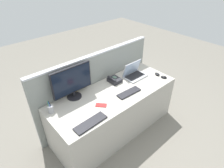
{
  "coord_description": "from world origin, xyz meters",
  "views": [
    {
      "loc": [
        -1.52,
        -1.66,
        2.4
      ],
      "look_at": [
        0.0,
        0.05,
        0.86
      ],
      "focal_mm": 30.4,
      "sensor_mm": 36.0,
      "label": 1
    }
  ],
  "objects_px": {
    "pen_cup": "(51,109)",
    "cell_phone_red_case": "(101,105)",
    "laptop": "(134,73)",
    "desk_phone": "(114,80)",
    "computer_mouse_left_hand": "(164,77)",
    "computer_mouse_right_hand": "(157,74)",
    "keyboard_spare": "(91,123)",
    "desktop_monitor": "(72,82)",
    "keyboard_main": "(129,93)"
  },
  "relations": [
    {
      "from": "cell_phone_red_case",
      "to": "desktop_monitor",
      "type": "bearing_deg",
      "value": 70.15
    },
    {
      "from": "desk_phone",
      "to": "desktop_monitor",
      "type": "bearing_deg",
      "value": 172.29
    },
    {
      "from": "desk_phone",
      "to": "computer_mouse_right_hand",
      "type": "xyz_separation_m",
      "value": [
        0.68,
        -0.33,
        -0.02
      ]
    },
    {
      "from": "desktop_monitor",
      "to": "computer_mouse_left_hand",
      "type": "xyz_separation_m",
      "value": [
        1.38,
        -0.55,
        -0.24
      ]
    },
    {
      "from": "keyboard_spare",
      "to": "laptop",
      "type": "bearing_deg",
      "value": 16.57
    },
    {
      "from": "desk_phone",
      "to": "computer_mouse_left_hand",
      "type": "distance_m",
      "value": 0.82
    },
    {
      "from": "laptop",
      "to": "keyboard_spare",
      "type": "height_order",
      "value": "laptop"
    },
    {
      "from": "laptop",
      "to": "keyboard_spare",
      "type": "relative_size",
      "value": 0.85
    },
    {
      "from": "computer_mouse_right_hand",
      "to": "keyboard_spare",
      "type": "bearing_deg",
      "value": -159.79
    },
    {
      "from": "keyboard_spare",
      "to": "pen_cup",
      "type": "xyz_separation_m",
      "value": [
        -0.26,
        0.5,
        0.04
      ]
    },
    {
      "from": "desk_phone",
      "to": "keyboard_main",
      "type": "bearing_deg",
      "value": -97.17
    },
    {
      "from": "keyboard_main",
      "to": "cell_phone_red_case",
      "type": "xyz_separation_m",
      "value": [
        -0.48,
        0.06,
        -0.01
      ]
    },
    {
      "from": "keyboard_spare",
      "to": "cell_phone_red_case",
      "type": "height_order",
      "value": "keyboard_spare"
    },
    {
      "from": "keyboard_spare",
      "to": "computer_mouse_left_hand",
      "type": "bearing_deg",
      "value": -1.03
    },
    {
      "from": "desk_phone",
      "to": "pen_cup",
      "type": "relative_size",
      "value": 1.03
    },
    {
      "from": "laptop",
      "to": "cell_phone_red_case",
      "type": "xyz_separation_m",
      "value": [
        -0.88,
        -0.23,
        -0.06
      ]
    },
    {
      "from": "pen_cup",
      "to": "computer_mouse_left_hand",
      "type": "bearing_deg",
      "value": -14.62
    },
    {
      "from": "laptop",
      "to": "computer_mouse_left_hand",
      "type": "height_order",
      "value": "laptop"
    },
    {
      "from": "desk_phone",
      "to": "cell_phone_red_case",
      "type": "bearing_deg",
      "value": -149.1
    },
    {
      "from": "desktop_monitor",
      "to": "laptop",
      "type": "bearing_deg",
      "value": -9.67
    },
    {
      "from": "desk_phone",
      "to": "computer_mouse_right_hand",
      "type": "distance_m",
      "value": 0.76
    },
    {
      "from": "keyboard_spare",
      "to": "computer_mouse_left_hand",
      "type": "height_order",
      "value": "computer_mouse_left_hand"
    },
    {
      "from": "laptop",
      "to": "keyboard_spare",
      "type": "xyz_separation_m",
      "value": [
        -1.18,
        -0.41,
        -0.05
      ]
    },
    {
      "from": "computer_mouse_left_hand",
      "to": "pen_cup",
      "type": "height_order",
      "value": "pen_cup"
    },
    {
      "from": "desk_phone",
      "to": "keyboard_spare",
      "type": "relative_size",
      "value": 0.46
    },
    {
      "from": "desk_phone",
      "to": "keyboard_main",
      "type": "distance_m",
      "value": 0.37
    },
    {
      "from": "keyboard_main",
      "to": "pen_cup",
      "type": "height_order",
      "value": "pen_cup"
    },
    {
      "from": "keyboard_main",
      "to": "keyboard_spare",
      "type": "height_order",
      "value": "same"
    },
    {
      "from": "desktop_monitor",
      "to": "cell_phone_red_case",
      "type": "bearing_deg",
      "value": -67.87
    },
    {
      "from": "cell_phone_red_case",
      "to": "keyboard_main",
      "type": "bearing_deg",
      "value": -48.75
    },
    {
      "from": "keyboard_main",
      "to": "keyboard_spare",
      "type": "xyz_separation_m",
      "value": [
        -0.78,
        -0.12,
        0.0
      ]
    },
    {
      "from": "keyboard_main",
      "to": "computer_mouse_right_hand",
      "type": "bearing_deg",
      "value": 6.31
    },
    {
      "from": "computer_mouse_left_hand",
      "to": "computer_mouse_right_hand",
      "type": "bearing_deg",
      "value": 69.95
    },
    {
      "from": "computer_mouse_right_hand",
      "to": "pen_cup",
      "type": "bearing_deg",
      "value": -176.69
    },
    {
      "from": "computer_mouse_left_hand",
      "to": "pen_cup",
      "type": "relative_size",
      "value": 0.53
    },
    {
      "from": "desk_phone",
      "to": "computer_mouse_left_hand",
      "type": "xyz_separation_m",
      "value": [
        0.69,
        -0.46,
        -0.02
      ]
    },
    {
      "from": "computer_mouse_right_hand",
      "to": "cell_phone_red_case",
      "type": "bearing_deg",
      "value": -166.63
    },
    {
      "from": "computer_mouse_right_hand",
      "to": "cell_phone_red_case",
      "type": "distance_m",
      "value": 1.21
    },
    {
      "from": "pen_cup",
      "to": "cell_phone_red_case",
      "type": "bearing_deg",
      "value": -29.72
    },
    {
      "from": "computer_mouse_right_hand",
      "to": "computer_mouse_left_hand",
      "type": "distance_m",
      "value": 0.13
    },
    {
      "from": "cell_phone_red_case",
      "to": "pen_cup",
      "type": "bearing_deg",
      "value": 108.3
    },
    {
      "from": "desktop_monitor",
      "to": "cell_phone_red_case",
      "type": "height_order",
      "value": "desktop_monitor"
    },
    {
      "from": "computer_mouse_right_hand",
      "to": "desktop_monitor",
      "type": "bearing_deg",
      "value": 176.99
    },
    {
      "from": "computer_mouse_right_hand",
      "to": "cell_phone_red_case",
      "type": "relative_size",
      "value": 0.69
    },
    {
      "from": "keyboard_main",
      "to": "cell_phone_red_case",
      "type": "relative_size",
      "value": 2.6
    },
    {
      "from": "keyboard_spare",
      "to": "cell_phone_red_case",
      "type": "distance_m",
      "value": 0.35
    },
    {
      "from": "laptop",
      "to": "desk_phone",
      "type": "relative_size",
      "value": 1.86
    },
    {
      "from": "laptop",
      "to": "cell_phone_red_case",
      "type": "distance_m",
      "value": 0.91
    },
    {
      "from": "desktop_monitor",
      "to": "keyboard_spare",
      "type": "relative_size",
      "value": 1.39
    },
    {
      "from": "desk_phone",
      "to": "cell_phone_red_case",
      "type": "height_order",
      "value": "desk_phone"
    }
  ]
}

